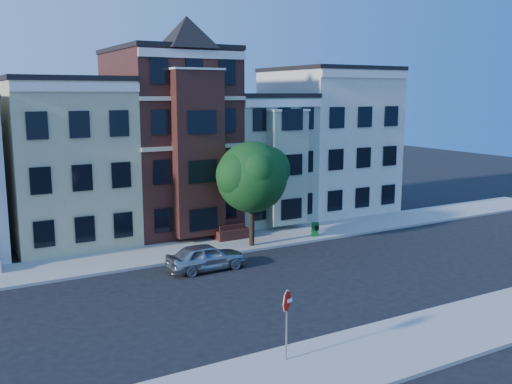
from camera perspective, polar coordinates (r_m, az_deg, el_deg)
ground at (r=28.29m, az=2.40°, el=-9.38°), size 120.00×120.00×0.00m
far_sidewalk at (r=35.00m, az=-4.59°, el=-5.48°), size 60.00×4.00×0.15m
near_sidewalk at (r=22.39m, az=13.70°, el=-14.83°), size 60.00×4.00×0.15m
house_yellow at (r=38.05m, az=-18.54°, el=2.84°), size 7.00×9.00×10.00m
house_brown at (r=39.88m, az=-8.69°, el=4.98°), size 7.00×9.00×12.00m
house_green at (r=42.77m, az=-0.47°, el=3.40°), size 6.00×9.00×9.00m
house_cream at (r=46.47m, az=7.11°, el=5.08°), size 8.00×9.00×11.00m
street_tree at (r=34.12m, az=-0.43°, el=1.02°), size 6.93×6.93×7.84m
parked_car at (r=30.61m, az=-5.02°, el=-6.48°), size 4.29×1.75×1.46m
newspaper_box at (r=37.24m, az=5.92°, el=-3.74°), size 0.50×0.48×0.88m
stop_sign at (r=20.15m, az=3.07°, el=-12.73°), size 0.79×0.32×2.87m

